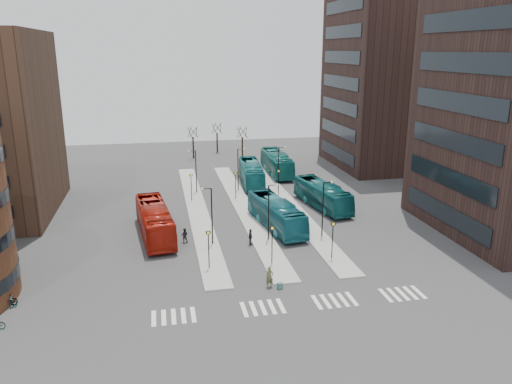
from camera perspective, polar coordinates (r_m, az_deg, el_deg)
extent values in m
plane|color=#323235|center=(37.52, 3.64, -15.82)|extent=(160.00, 160.00, 0.00)
cube|color=#979791|center=(64.01, -6.73, -2.02)|extent=(2.50, 45.00, 0.15)
cube|color=#979791|center=(64.71, -1.42, -1.72)|extent=(2.50, 45.00, 0.15)
cube|color=#979791|center=(65.94, 3.72, -1.40)|extent=(2.50, 45.00, 0.15)
cube|color=navy|center=(43.46, 2.75, -10.65)|extent=(0.52, 0.46, 0.55)
imported|color=#A4190C|center=(55.59, -11.52, -3.21)|extent=(4.39, 13.00, 3.55)
imported|color=#155D6A|center=(57.06, 2.31, -2.49)|extent=(4.57, 12.30, 3.35)
imported|color=#166B71|center=(75.61, -0.54, 2.16)|extent=(3.77, 12.20, 3.35)
imported|color=#115559|center=(64.92, 7.59, -0.34)|extent=(4.54, 12.12, 3.30)
imported|color=#146763|center=(81.98, 2.37, 3.33)|extent=(3.26, 12.95, 3.59)
imported|color=brown|center=(43.44, 1.56, -9.69)|extent=(0.74, 0.55, 1.87)
imported|color=black|center=(53.54, -8.17, -4.92)|extent=(0.89, 0.77, 1.59)
imported|color=black|center=(52.36, -0.64, -5.15)|extent=(0.43, 1.02, 1.73)
imported|color=black|center=(54.48, 2.73, -4.47)|extent=(0.91, 1.08, 1.45)
imported|color=gray|center=(45.21, -26.65, -11.04)|extent=(1.71, 0.64, 1.01)
imported|color=gray|center=(44.96, -26.74, -11.28)|extent=(1.79, 0.82, 0.91)
cube|color=silver|center=(39.98, -11.61, -13.97)|extent=(0.35, 2.40, 0.01)
cube|color=silver|center=(39.97, -10.50, -13.91)|extent=(0.35, 2.40, 0.01)
cube|color=silver|center=(39.97, -9.40, -13.85)|extent=(0.35, 2.40, 0.01)
cube|color=silver|center=(39.99, -8.29, -13.79)|extent=(0.35, 2.40, 0.01)
cube|color=silver|center=(40.02, -7.19, -13.72)|extent=(0.35, 2.40, 0.01)
cube|color=silver|center=(40.41, -1.37, -13.27)|extent=(0.35, 2.40, 0.01)
cube|color=silver|center=(40.53, -0.30, -13.17)|extent=(0.35, 2.40, 0.01)
cube|color=silver|center=(40.66, 0.77, -13.07)|extent=(0.35, 2.40, 0.01)
cube|color=silver|center=(40.80, 1.82, -12.96)|extent=(0.35, 2.40, 0.01)
cube|color=silver|center=(40.96, 2.87, -12.85)|extent=(0.35, 2.40, 0.01)
cube|color=silver|center=(41.72, 6.97, -12.39)|extent=(0.35, 2.40, 0.01)
cube|color=silver|center=(41.94, 7.96, -12.27)|extent=(0.35, 2.40, 0.01)
cube|color=silver|center=(42.18, 8.95, -12.14)|extent=(0.35, 2.40, 0.01)
cube|color=silver|center=(42.42, 9.92, -12.01)|extent=(0.35, 2.40, 0.01)
cube|color=silver|center=(42.68, 10.88, -11.89)|extent=(0.35, 2.40, 0.01)
cube|color=silver|center=(43.82, 14.60, -11.36)|extent=(0.35, 2.40, 0.01)
cube|color=silver|center=(44.13, 15.49, -11.22)|extent=(0.35, 2.40, 0.01)
cube|color=silver|center=(44.46, 16.37, -11.09)|extent=(0.35, 2.40, 0.01)
cube|color=silver|center=(44.79, 17.24, -10.95)|extent=(0.35, 2.40, 0.01)
cube|color=silver|center=(45.13, 18.09, -10.81)|extent=(0.35, 2.40, 0.01)
cube|color=black|center=(58.37, 20.77, -2.28)|extent=(0.12, 16.00, 2.00)
cube|color=black|center=(57.32, 21.16, 1.53)|extent=(0.12, 16.00, 2.00)
cube|color=black|center=(56.53, 21.56, 5.45)|extent=(0.12, 16.00, 2.00)
cube|color=black|center=(56.01, 21.99, 9.47)|extent=(0.12, 16.00, 2.00)
cube|color=black|center=(55.78, 22.42, 13.54)|extent=(0.12, 16.00, 2.00)
cube|color=black|center=(55.83, 22.87, 17.63)|extent=(0.12, 16.00, 2.00)
cube|color=black|center=(90.44, 15.70, 12.41)|extent=(20.00, 20.00, 30.00)
cube|color=black|center=(87.99, 9.21, 4.48)|extent=(0.12, 16.00, 2.00)
cube|color=black|center=(87.29, 9.33, 7.05)|extent=(0.12, 16.00, 2.00)
cube|color=black|center=(86.78, 9.45, 9.66)|extent=(0.12, 16.00, 2.00)
cube|color=black|center=(86.44, 9.57, 12.30)|extent=(0.12, 16.00, 2.00)
cube|color=black|center=(86.29, 9.70, 14.94)|extent=(0.12, 16.00, 2.00)
cube|color=black|center=(86.32, 9.82, 17.60)|extent=(0.12, 16.00, 2.00)
cube|color=black|center=(86.54, 9.96, 20.24)|extent=(0.12, 16.00, 2.00)
cylinder|color=black|center=(46.51, -5.43, -6.66)|extent=(0.10, 0.10, 3.50)
cube|color=black|center=(45.86, -5.48, -4.64)|extent=(0.45, 0.10, 0.30)
cube|color=yellow|center=(45.81, -5.48, -4.67)|extent=(0.20, 0.02, 0.20)
cylinder|color=black|center=(67.29, -7.40, 0.47)|extent=(0.10, 0.10, 3.50)
cube|color=black|center=(66.84, -7.45, 1.92)|extent=(0.45, 0.10, 0.30)
cube|color=yellow|center=(66.79, -7.45, 1.90)|extent=(0.20, 0.02, 0.20)
cylinder|color=black|center=(47.41, 1.84, -6.14)|extent=(0.10, 0.10, 3.50)
cube|color=black|center=(46.78, 1.86, -4.15)|extent=(0.45, 0.10, 0.30)
cube|color=yellow|center=(46.72, 1.88, -4.18)|extent=(0.20, 0.02, 0.20)
cylinder|color=black|center=(67.91, -2.35, 0.74)|extent=(0.10, 0.10, 3.50)
cube|color=black|center=(67.48, -2.36, 2.17)|extent=(0.45, 0.10, 0.30)
cube|color=yellow|center=(67.42, -2.36, 2.16)|extent=(0.20, 0.02, 0.20)
cylinder|color=black|center=(49.03, 8.72, -5.56)|extent=(0.10, 0.10, 3.50)
cube|color=black|center=(48.42, 8.81, -3.63)|extent=(0.45, 0.10, 0.30)
cube|color=yellow|center=(48.37, 8.83, -3.65)|extent=(0.20, 0.02, 0.20)
cylinder|color=black|center=(69.06, 2.58, 1.00)|extent=(0.10, 0.10, 3.50)
cube|color=black|center=(68.63, 2.59, 2.41)|extent=(0.45, 0.10, 0.30)
cube|color=yellow|center=(68.57, 2.61, 2.39)|extent=(0.20, 0.02, 0.20)
cylinder|color=black|center=(51.75, -5.06, -2.79)|extent=(0.14, 0.14, 6.00)
cylinder|color=black|center=(50.82, -5.65, 0.39)|extent=(0.90, 0.08, 0.08)
sphere|color=silver|center=(50.78, -6.15, 0.36)|extent=(0.24, 0.24, 0.24)
cylinder|color=black|center=(70.91, -6.86, 2.34)|extent=(0.14, 0.14, 6.00)
cylinder|color=black|center=(70.23, -7.31, 4.70)|extent=(0.90, 0.08, 0.08)
sphere|color=silver|center=(70.21, -7.68, 4.68)|extent=(0.24, 0.24, 0.24)
cylinder|color=black|center=(52.67, 1.44, -2.39)|extent=(0.14, 0.14, 6.00)
cylinder|color=black|center=(51.90, 1.95, 0.79)|extent=(0.90, 0.08, 0.08)
sphere|color=silver|center=(52.01, 2.43, 0.81)|extent=(0.24, 0.24, 0.24)
cylinder|color=black|center=(71.59, -2.07, 2.57)|extent=(0.14, 0.14, 6.00)
cylinder|color=black|center=(71.02, -1.73, 4.94)|extent=(0.90, 0.08, 0.08)
sphere|color=silver|center=(71.09, -1.38, 4.96)|extent=(0.24, 0.24, 0.24)
cylinder|color=black|center=(54.25, 7.64, -1.98)|extent=(0.14, 0.14, 6.00)
cylinder|color=black|center=(53.56, 8.21, 1.11)|extent=(0.90, 0.08, 0.08)
sphere|color=silver|center=(53.70, 8.67, 1.13)|extent=(0.24, 0.24, 0.24)
cylinder|color=black|center=(72.75, 2.60, 2.79)|extent=(0.14, 0.14, 6.00)
cylinder|color=black|center=(72.24, 2.98, 5.12)|extent=(0.90, 0.08, 0.08)
sphere|color=silver|center=(72.35, 3.33, 5.13)|extent=(0.24, 0.24, 0.24)
cylinder|color=black|center=(94.65, -7.18, 5.06)|extent=(0.30, 0.30, 4.00)
cylinder|color=black|center=(94.20, -6.81, 6.81)|extent=(0.10, 1.56, 1.95)
cylinder|color=black|center=(94.82, -7.14, 6.86)|extent=(1.48, 0.59, 1.97)
cylinder|color=black|center=(94.52, -7.60, 6.81)|extent=(0.90, 1.31, 1.99)
cylinder|color=black|center=(93.71, -7.57, 6.74)|extent=(0.89, 1.31, 1.99)
cylinder|color=black|center=(93.51, -7.08, 6.73)|extent=(1.48, 0.58, 1.97)
cylinder|color=black|center=(99.03, -4.46, 5.62)|extent=(0.30, 0.30, 4.00)
cylinder|color=black|center=(98.63, -4.09, 7.29)|extent=(0.10, 1.56, 1.95)
cylinder|color=black|center=(99.23, -4.42, 7.34)|extent=(1.48, 0.59, 1.97)
cylinder|color=black|center=(98.89, -4.85, 7.30)|extent=(0.90, 1.31, 1.99)
cylinder|color=black|center=(98.08, -4.80, 7.23)|extent=(0.89, 1.31, 1.99)
cylinder|color=black|center=(97.92, -4.32, 7.23)|extent=(1.48, 0.58, 1.97)
cylinder|color=black|center=(93.75, -1.57, 5.07)|extent=(0.30, 0.30, 4.00)
cylinder|color=black|center=(93.37, -1.16, 6.84)|extent=(0.10, 1.56, 1.95)
cylinder|color=black|center=(93.93, -1.53, 6.89)|extent=(1.48, 0.59, 1.97)
cylinder|color=black|center=(93.56, -1.97, 6.85)|extent=(0.90, 1.31, 1.99)
cylinder|color=black|center=(92.75, -1.89, 6.77)|extent=(0.89, 1.31, 1.99)
cylinder|color=black|center=(92.63, -1.39, 6.76)|extent=(1.48, 0.58, 1.97)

